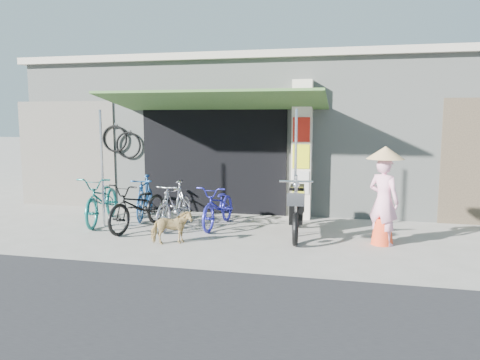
% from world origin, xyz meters
% --- Properties ---
extents(ground, '(80.00, 80.00, 0.00)m').
position_xyz_m(ground, '(0.00, 0.00, 0.00)').
color(ground, gray).
rests_on(ground, ground).
extents(bicycle_shop, '(12.30, 5.30, 3.66)m').
position_xyz_m(bicycle_shop, '(-0.00, 5.09, 1.83)').
color(bicycle_shop, gray).
rests_on(bicycle_shop, ground).
extents(shop_pillar, '(0.42, 0.44, 3.00)m').
position_xyz_m(shop_pillar, '(0.85, 2.45, 1.50)').
color(shop_pillar, beige).
rests_on(shop_pillar, ground).
extents(awning, '(4.60, 1.88, 2.72)m').
position_xyz_m(awning, '(-0.90, 1.63, 2.51)').
color(awning, '#375B29').
rests_on(awning, ground).
extents(neighbour_left, '(2.60, 0.06, 2.60)m').
position_xyz_m(neighbour_left, '(-5.00, 2.59, 1.30)').
color(neighbour_left, '#6B665B').
rests_on(neighbour_left, ground).
extents(bike_teal, '(1.03, 2.01, 1.01)m').
position_xyz_m(bike_teal, '(-3.16, 1.01, 0.50)').
color(bike_teal, '#15625D').
rests_on(bike_teal, ground).
extents(bike_blue, '(0.77, 1.63, 0.94)m').
position_xyz_m(bike_blue, '(-2.47, 1.59, 0.47)').
color(bike_blue, '#21559A').
rests_on(bike_blue, ground).
extents(bike_black, '(0.97, 1.89, 0.95)m').
position_xyz_m(bike_black, '(-2.17, 0.65, 0.47)').
color(bike_black, black).
rests_on(bike_black, ground).
extents(bike_silver, '(0.57, 1.59, 0.94)m').
position_xyz_m(bike_silver, '(-1.54, 0.94, 0.47)').
color(bike_silver, '#B6B6BB').
rests_on(bike_silver, ground).
extents(bike_navy, '(0.70, 1.70, 0.87)m').
position_xyz_m(bike_navy, '(-0.69, 1.20, 0.44)').
color(bike_navy, '#2322A0').
rests_on(bike_navy, ground).
extents(street_dog, '(0.77, 0.61, 0.59)m').
position_xyz_m(street_dog, '(-1.14, -0.25, 0.30)').
color(street_dog, tan).
rests_on(street_dog, ground).
extents(moped, '(0.57, 2.01, 1.14)m').
position_xyz_m(moped, '(0.92, 0.87, 0.52)').
color(moped, black).
rests_on(moped, ground).
extents(nun, '(0.67, 0.64, 1.72)m').
position_xyz_m(nun, '(2.45, 0.56, 0.85)').
color(nun, '#F3A4BF').
rests_on(nun, ground).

